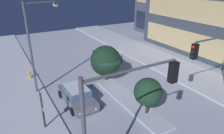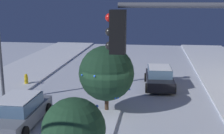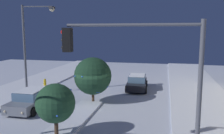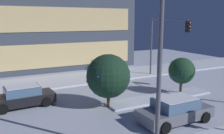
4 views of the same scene
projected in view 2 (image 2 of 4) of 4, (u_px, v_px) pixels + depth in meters
ground at (107, 117)px, 15.95m from camera, size 52.00×52.00×0.00m
car_near at (18, 112)px, 14.72m from camera, size 4.71×2.15×1.49m
car_far at (159, 77)px, 21.18m from camera, size 4.48×2.22×1.49m
street_lamp_arched at (10, 16)px, 17.35m from camera, size 0.76×2.94×8.08m
fire_hydrant at (26, 80)px, 21.69m from camera, size 0.48×0.26×0.87m
decorated_tree_median at (74, 129)px, 9.80m from camera, size 2.17×2.14×3.05m
decorated_tree_left_of_median at (107, 73)px, 16.16m from camera, size 3.04×3.03×3.75m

